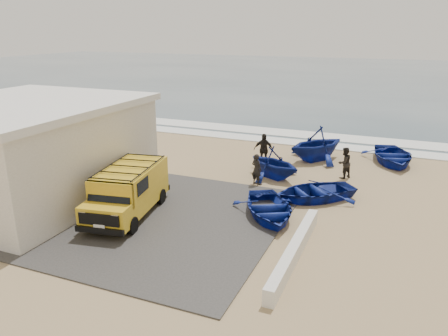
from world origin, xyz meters
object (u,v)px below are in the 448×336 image
(parapet, at_px, (295,250))
(fisherman_back, at_px, (263,150))
(fisherman_front, at_px, (257,169))
(boat_mid_left, at_px, (274,163))
(fisherman_middle, at_px, (344,163))
(boat_near_right, at_px, (314,191))
(boat_far_left, at_px, (317,144))
(boat_near_left, at_px, (269,208))
(van, at_px, (128,189))
(building, at_px, (26,150))
(boat_far_right, at_px, (392,156))

(parapet, height_order, fisherman_back, fisherman_back)
(parapet, bearing_deg, fisherman_front, 118.73)
(boat_mid_left, bearing_deg, fisherman_middle, -40.48)
(boat_near_right, distance_m, fisherman_back, 5.34)
(boat_near_right, distance_m, boat_far_left, 6.23)
(boat_near_left, height_order, boat_mid_left, boat_mid_left)
(fisherman_back, bearing_deg, boat_near_left, -82.54)
(van, distance_m, fisherman_middle, 11.00)
(boat_mid_left, distance_m, fisherman_back, 2.06)
(building, relative_size, fisherman_middle, 5.82)
(parapet, xyz_separation_m, boat_far_left, (-1.60, 11.55, 0.72))
(boat_near_left, xyz_separation_m, boat_far_right, (4.26, 9.82, 0.04))
(boat_near_right, bearing_deg, boat_near_left, -66.56)
(building, xyz_separation_m, boat_far_right, (15.00, 11.64, -1.73))
(boat_near_left, relative_size, boat_near_right, 1.00)
(building, xyz_separation_m, boat_mid_left, (9.53, 6.60, -1.35))
(boat_far_right, bearing_deg, fisherman_back, -168.51)
(fisherman_middle, distance_m, fisherman_back, 4.43)
(van, bearing_deg, parapet, -16.94)
(parapet, bearing_deg, van, 172.82)
(parapet, xyz_separation_m, boat_near_left, (-1.76, 2.83, 0.11))
(boat_far_right, xyz_separation_m, fisherman_back, (-6.59, -3.31, 0.49))
(building, xyz_separation_m, parapet, (12.50, -1.00, -1.89))
(boat_near_right, bearing_deg, boat_mid_left, -170.62)
(van, relative_size, boat_far_right, 1.20)
(boat_mid_left, xyz_separation_m, fisherman_back, (-1.11, 1.74, 0.11))
(parapet, height_order, boat_mid_left, boat_mid_left)
(building, height_order, parapet, building)
(building, relative_size, boat_mid_left, 3.05)
(boat_mid_left, bearing_deg, parapet, -131.65)
(building, relative_size, fisherman_back, 5.10)
(building, relative_size, boat_far_right, 2.26)
(boat_far_right, height_order, fisherman_middle, fisherman_middle)
(fisherman_front, distance_m, fisherman_middle, 4.63)
(parapet, height_order, boat_far_right, boat_far_right)
(boat_mid_left, relative_size, fisherman_middle, 1.91)
(fisherman_front, xyz_separation_m, fisherman_middle, (3.81, 2.63, 0.03))
(parapet, height_order, boat_far_left, boat_far_left)
(boat_near_left, bearing_deg, parapet, -86.90)
(building, height_order, van, building)
(fisherman_front, bearing_deg, boat_far_right, -112.87)
(boat_mid_left, distance_m, fisherman_front, 1.36)
(van, relative_size, fisherman_middle, 3.10)
(van, bearing_deg, fisherman_middle, 37.48)
(boat_mid_left, relative_size, fisherman_front, 1.99)
(boat_near_left, distance_m, fisherman_middle, 6.50)
(building, xyz_separation_m, boat_near_left, (10.74, 1.83, -1.78))
(building, height_order, fisherman_back, building)
(van, height_order, boat_near_left, van)
(boat_near_left, xyz_separation_m, boat_near_right, (1.30, 2.63, 0.00))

